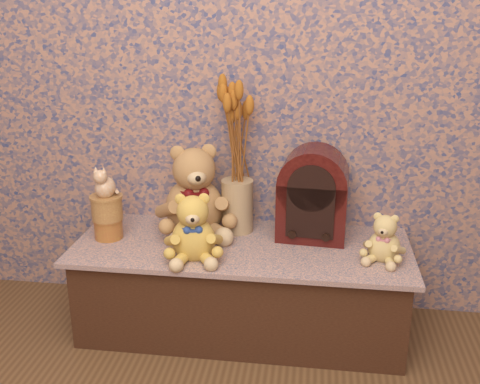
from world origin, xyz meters
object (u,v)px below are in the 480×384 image
at_px(biscuit_tin_lower, 109,228).
at_px(cat_figurine, 105,180).
at_px(teddy_small, 385,235).
at_px(teddy_large, 194,185).
at_px(ceramic_vase, 237,206).
at_px(cathedral_radio, 313,193).
at_px(teddy_medium, 193,223).

distance_m(biscuit_tin_lower, cat_figurine, 0.21).
relative_size(teddy_small, biscuit_tin_lower, 1.74).
height_order(teddy_large, teddy_small, teddy_large).
xyz_separation_m(ceramic_vase, cat_figurine, (-0.52, -0.15, 0.14)).
relative_size(cathedral_radio, ceramic_vase, 1.71).
bearing_deg(ceramic_vase, teddy_large, -170.01).
bearing_deg(cathedral_radio, teddy_medium, -145.23).
bearing_deg(biscuit_tin_lower, teddy_large, 19.63).
distance_m(teddy_large, teddy_small, 0.79).
relative_size(teddy_medium, cat_figurine, 2.07).
xyz_separation_m(teddy_medium, biscuit_tin_lower, (-0.39, 0.13, -0.10)).
bearing_deg(teddy_medium, cathedral_radio, 18.53).
height_order(teddy_medium, cathedral_radio, cathedral_radio).
relative_size(biscuit_tin_lower, cat_figurine, 0.86).
height_order(teddy_medium, teddy_small, teddy_medium).
bearing_deg(cathedral_radio, teddy_small, -29.20).
xyz_separation_m(teddy_large, ceramic_vase, (0.18, 0.03, -0.09)).
relative_size(teddy_large, cat_figurine, 3.03).
distance_m(teddy_small, cathedral_radio, 0.34).
height_order(teddy_large, ceramic_vase, teddy_large).
height_order(teddy_medium, biscuit_tin_lower, teddy_medium).
bearing_deg(ceramic_vase, biscuit_tin_lower, -163.59).
height_order(teddy_large, cathedral_radio, teddy_large).
distance_m(teddy_large, teddy_medium, 0.26).
xyz_separation_m(teddy_small, cathedral_radio, (-0.27, 0.18, 0.09)).
bearing_deg(teddy_medium, ceramic_vase, 53.87).
distance_m(teddy_small, cat_figurine, 1.11).
xyz_separation_m(teddy_medium, cathedral_radio, (0.44, 0.26, 0.05)).
distance_m(teddy_medium, ceramic_vase, 0.31).
distance_m(teddy_medium, biscuit_tin_lower, 0.42).
xyz_separation_m(cathedral_radio, ceramic_vase, (-0.31, 0.02, -0.08)).
bearing_deg(teddy_small, teddy_large, -175.30).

